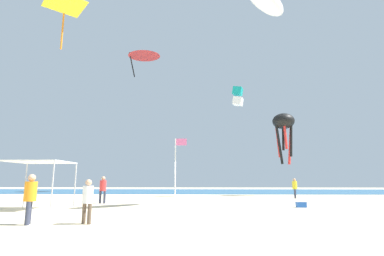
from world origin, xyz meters
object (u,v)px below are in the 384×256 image
kite_delta_red (144,53)px  person_leftmost (295,186)px  canopy_tent (40,164)px  person_rightmost (30,195)px  kite_diamond_yellow (64,6)px  kite_octopus_black (284,124)px  kite_box_teal (238,96)px  banner_flag (177,167)px  person_central (103,187)px  person_near_tent (88,197)px  cooler_box (301,204)px

kite_delta_red → person_leftmost: bearing=-23.4°
canopy_tent → person_rightmost: (2.90, -5.57, -1.44)m
canopy_tent → kite_diamond_yellow: bearing=110.8°
canopy_tent → kite_octopus_black: size_ratio=0.56×
canopy_tent → kite_box_teal: (13.11, 14.42, 8.10)m
canopy_tent → person_rightmost: 6.44m
person_leftmost → kite_delta_red: size_ratio=0.29×
person_leftmost → kite_delta_red: (-17.27, 15.15, 20.03)m
person_rightmost → kite_box_teal: 24.39m
banner_flag → kite_diamond_yellow: (-9.61, 5.91, 13.03)m
person_rightmost → person_leftmost: bearing=116.7°
person_leftmost → person_central: bearing=-55.0°
person_near_tent → banner_flag: (2.95, 3.95, 1.28)m
person_leftmost → banner_flag: bearing=-25.9°
person_near_tent → kite_octopus_black: 25.67m
person_rightmost → cooler_box: person_rightmost is taller
kite_diamond_yellow → kite_octopus_black: (19.90, 11.05, -7.52)m
person_leftmost → kite_diamond_yellow: kite_diamond_yellow is taller
person_leftmost → person_rightmost: (-14.64, -16.46, 0.00)m
canopy_tent → person_near_tent: (4.94, -5.33, -1.55)m
banner_flag → kite_delta_red: 34.14m
person_near_tent → cooler_box: size_ratio=2.82×
person_leftmost → person_rightmost: 22.03m
person_leftmost → cooler_box: bearing=-3.0°
person_leftmost → kite_box_teal: (-4.43, 3.53, 9.55)m
canopy_tent → kite_octopus_black: bearing=40.6°
person_central → kite_delta_red: bearing=104.9°
person_leftmost → cooler_box: size_ratio=3.13×
canopy_tent → person_near_tent: bearing=-47.2°
person_near_tent → person_rightmost: (-2.05, -0.24, 0.11)m
person_near_tent → kite_box_teal: size_ratio=0.75×
banner_flag → kite_octopus_black: size_ratio=0.66×
person_near_tent → banner_flag: 5.09m
kite_diamond_yellow → kite_octopus_black: kite_diamond_yellow is taller
canopy_tent → cooler_box: size_ratio=5.49×
cooler_box → kite_box_teal: 16.50m
person_central → kite_diamond_yellow: kite_diamond_yellow is taller
person_rightmost → banner_flag: 6.62m
person_leftmost → person_rightmost: size_ratio=1.00×
kite_delta_red → canopy_tent: bearing=-72.7°
person_rightmost → banner_flag: size_ratio=0.49×
kite_delta_red → kite_octopus_black: size_ratio=1.11×
person_near_tent → banner_flag: bearing=81.4°
canopy_tent → kite_diamond_yellow: size_ratio=0.78×
person_near_tent → cooler_box: 12.39m
canopy_tent → person_rightmost: canopy_tent is taller
person_central → person_rightmost: (0.71, -10.03, -0.04)m
person_leftmost → kite_delta_red: bearing=-119.0°
person_rightmost → cooler_box: (12.16, 7.35, -0.88)m
person_near_tent → person_central: 10.17m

